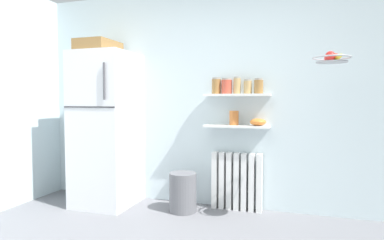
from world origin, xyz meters
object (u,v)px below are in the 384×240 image
storage_jar_2 (237,85)px  storage_jar_0 (216,86)px  refrigerator (107,126)px  trash_bin (183,192)px  shelf_bowl (258,122)px  hanging_fruit_basket (332,58)px  storage_jar_1 (227,86)px  storage_jar_4 (259,86)px  storage_jar_3 (248,87)px  radiator (237,181)px  vase (234,118)px

storage_jar_2 → storage_jar_0: bearing=180.0°
refrigerator → trash_bin: size_ratio=4.47×
storage_jar_2 → shelf_bowl: (0.24, 0.00, -0.41)m
trash_bin → hanging_fruit_basket: bearing=-8.5°
refrigerator → hanging_fruit_basket: (2.49, -0.22, 0.70)m
storage_jar_2 → storage_jar_1: bearing=180.0°
storage_jar_4 → trash_bin: 1.47m
refrigerator → storage_jar_3: size_ratio=12.14×
radiator → storage_jar_4: 1.12m
storage_jar_0 → storage_jar_1: bearing=-0.0°
storage_jar_2 → hanging_fruit_basket: size_ratio=0.57×
storage_jar_3 → vase: size_ratio=1.00×
trash_bin → hanging_fruit_basket: hanging_fruit_basket is taller
storage_jar_4 → shelf_bowl: 0.40m
storage_jar_1 → shelf_bowl: storage_jar_1 is taller
storage_jar_1 → storage_jar_2: size_ratio=0.93×
shelf_bowl → trash_bin: shelf_bowl is taller
radiator → storage_jar_0: storage_jar_0 is taller
shelf_bowl → hanging_fruit_basket: size_ratio=0.53×
storage_jar_0 → hanging_fruit_basket: bearing=-21.1°
shelf_bowl → storage_jar_0: bearing=180.0°
storage_jar_3 → shelf_bowl: size_ratio=0.91×
radiator → trash_bin: (-0.57, -0.26, -0.11)m
radiator → hanging_fruit_basket: hanging_fruit_basket is taller
storage_jar_1 → vase: bearing=0.0°
radiator → storage_jar_1: 1.10m
storage_jar_4 → storage_jar_2: bearing=-180.0°
storage_jar_4 → trash_bin: size_ratio=0.39×
storage_jar_0 → trash_bin: (-0.33, -0.23, -1.21)m
radiator → trash_bin: 0.64m
storage_jar_2 → storage_jar_4: 0.24m
shelf_bowl → hanging_fruit_basket: (0.71, -0.46, 0.62)m
radiator → storage_jar_3: 1.10m
storage_jar_2 → trash_bin: bearing=-157.8°
storage_jar_1 → shelf_bowl: (0.36, 0.00, -0.40)m
radiator → storage_jar_3: (0.12, -0.03, 1.09)m
storage_jar_4 → storage_jar_0: bearing=180.0°
refrigerator → storage_jar_3: bearing=8.3°
vase → shelf_bowl: 0.27m
storage_jar_0 → storage_jar_1: (0.12, -0.00, -0.00)m
storage_jar_0 → refrigerator: bearing=-169.4°
refrigerator → storage_jar_0: bearing=10.6°
storage_jar_3 → storage_jar_4: bearing=0.0°
shelf_bowl → trash_bin: 1.16m
storage_jar_0 → hanging_fruit_basket: hanging_fruit_basket is taller
storage_jar_1 → storage_jar_0: bearing=180.0°
radiator → storage_jar_1: (-0.12, -0.03, 1.10)m
hanging_fruit_basket → storage_jar_2: bearing=154.1°
storage_jar_2 → storage_jar_3: 0.12m
refrigerator → trash_bin: 1.22m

